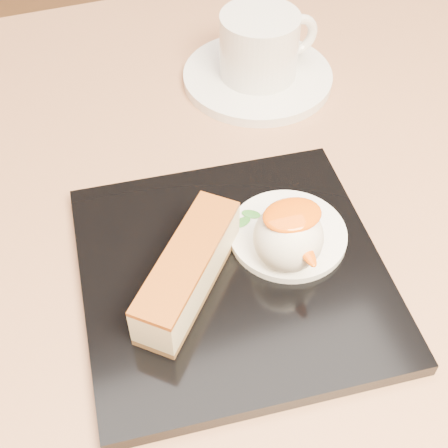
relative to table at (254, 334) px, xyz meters
name	(u,v)px	position (x,y,z in m)	size (l,w,h in m)	color
table	(254,334)	(0.00, 0.00, 0.00)	(0.80, 0.80, 0.72)	black
dessert_plate	(233,273)	(-0.04, -0.04, 0.16)	(0.22, 0.22, 0.01)	black
cheesecake	(188,270)	(-0.07, -0.04, 0.19)	(0.10, 0.11, 0.04)	brown
cream_smear	(288,234)	(0.01, -0.02, 0.17)	(0.09, 0.09, 0.01)	white
ice_cream_scoop	(288,237)	(0.00, -0.04, 0.19)	(0.05, 0.05, 0.05)	white
mango_sauce	(292,215)	(0.00, -0.04, 0.21)	(0.04, 0.03, 0.01)	#F45C07
mint_sprig	(241,218)	(-0.02, 0.00, 0.17)	(0.03, 0.02, 0.00)	#388D2E
saucer	(258,77)	(0.07, 0.19, 0.16)	(0.15, 0.15, 0.01)	white
coffee_cup	(261,44)	(0.07, 0.19, 0.20)	(0.10, 0.08, 0.06)	white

